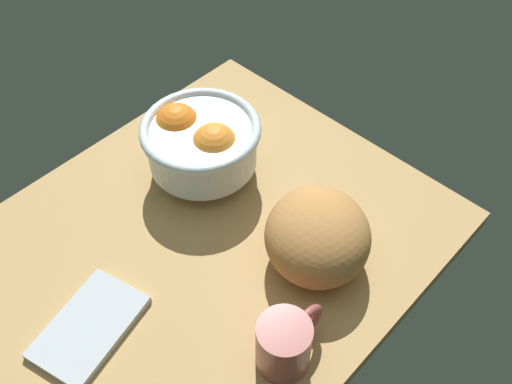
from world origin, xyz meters
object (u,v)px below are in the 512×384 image
Objects in this scene: fruit_bowl at (201,142)px; napkin_folded at (89,327)px; mug at (286,343)px; bread_loaf at (317,236)px.

fruit_bowl reaches higher than napkin_folded.
napkin_folded is 27.21cm from mug.
mug is at bearing 25.62° from bread_loaf.
mug is at bearing 64.14° from fruit_bowl.
bread_loaf is 1.45× the size of mug.
bread_loaf reaches higher than napkin_folded.
fruit_bowl is at bearing -161.76° from napkin_folded.
mug is at bearing 124.51° from napkin_folded.
napkin_folded is at bearing 18.24° from fruit_bowl.
fruit_bowl is 1.26× the size of napkin_folded.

